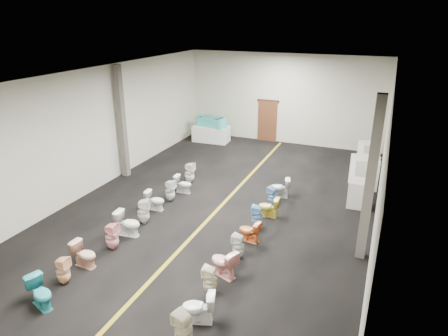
{
  "coord_description": "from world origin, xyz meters",
  "views": [
    {
      "loc": [
        4.9,
        -11.64,
        6.24
      ],
      "look_at": [
        -0.36,
        1.0,
        0.96
      ],
      "focal_mm": 32.0,
      "sensor_mm": 36.0,
      "label": 1
    }
  ],
  "objects": [
    {
      "name": "appliance_crate_b",
      "position": [
        4.4,
        3.47,
        0.61
      ],
      "size": [
        1.1,
        1.1,
        1.21
      ],
      "primitive_type": "cube",
      "rotation": [
        0.0,
        0.0,
        0.3
      ],
      "color": "white",
      "rests_on": "floor"
    },
    {
      "name": "toilet_left_5",
      "position": [
        -1.79,
        -2.2,
        0.42
      ],
      "size": [
        0.5,
        0.49,
        0.83
      ],
      "primitive_type": "imported",
      "rotation": [
        0.0,
        0.0,
        1.97
      ],
      "color": "silver",
      "rests_on": "floor"
    },
    {
      "name": "toilet_right_0",
      "position": [
        1.77,
        -6.21,
        0.41
      ],
      "size": [
        0.46,
        0.45,
        0.81
      ],
      "primitive_type": "imported",
      "rotation": [
        0.0,
        0.0,
        -1.85
      ],
      "color": "beige",
      "rests_on": "floor"
    },
    {
      "name": "toilet_left_9",
      "position": [
        -1.95,
        1.29,
        0.42
      ],
      "size": [
        0.41,
        0.4,
        0.85
      ],
      "primitive_type": "imported",
      "rotation": [
        0.0,
        0.0,
        1.52
      ],
      "color": "white",
      "rests_on": "floor"
    },
    {
      "name": "toilet_left_0",
      "position": [
        -1.77,
        -6.41,
        0.37
      ],
      "size": [
        0.81,
        0.62,
        0.73
      ],
      "primitive_type": "imported",
      "rotation": [
        0.0,
        0.0,
        1.24
      ],
      "color": "teal",
      "rests_on": "floor"
    },
    {
      "name": "toilet_right_1",
      "position": [
        1.75,
        -5.48,
        0.37
      ],
      "size": [
        0.82,
        0.62,
        0.74
      ],
      "primitive_type": "imported",
      "rotation": [
        0.0,
        0.0,
        -1.24
      ],
      "color": "white",
      "rests_on": "floor"
    },
    {
      "name": "floor",
      "position": [
        0.0,
        0.0,
        0.0
      ],
      "size": [
        16.0,
        16.0,
        0.0
      ],
      "primitive_type": "plane",
      "color": "black",
      "rests_on": "ground"
    },
    {
      "name": "toilet_left_3",
      "position": [
        -1.78,
        -3.82,
        0.41
      ],
      "size": [
        0.39,
        0.38,
        0.82
      ],
      "primitive_type": "imported",
      "rotation": [
        0.0,
        0.0,
        1.6
      ],
      "color": "#F1A5A6",
      "rests_on": "floor"
    },
    {
      "name": "toilet_right_8",
      "position": [
        1.62,
        0.61,
        0.34
      ],
      "size": [
        0.41,
        0.41,
        0.69
      ],
      "primitive_type": "imported",
      "rotation": [
        0.0,
        0.0,
        -1.98
      ],
      "color": "#72A1D0",
      "rests_on": "floor"
    },
    {
      "name": "toilet_left_4",
      "position": [
        -1.81,
        -3.0,
        0.39
      ],
      "size": [
        0.79,
        0.49,
        0.78
      ],
      "primitive_type": "imported",
      "rotation": [
        0.0,
        0.0,
        1.65
      ],
      "color": "white",
      "rests_on": "floor"
    },
    {
      "name": "toilet_left_1",
      "position": [
        -1.91,
        -5.56,
        0.37
      ],
      "size": [
        0.37,
        0.36,
        0.74
      ],
      "primitive_type": "imported",
      "rotation": [
        0.0,
        0.0,
        1.65
      ],
      "color": "#FFC395",
      "rests_on": "floor"
    },
    {
      "name": "toilet_right_4",
      "position": [
        1.67,
        -2.85,
        0.36
      ],
      "size": [
        0.34,
        0.33,
        0.71
      ],
      "primitive_type": "imported",
      "rotation": [
        0.0,
        0.0,
        -1.6
      ],
      "color": "silver",
      "rests_on": "floor"
    },
    {
      "name": "bathtub",
      "position": [
        -3.44,
        6.67,
        1.07
      ],
      "size": [
        1.84,
        0.88,
        0.55
      ],
      "rotation": [
        0.0,
        0.0,
        -0.19
      ],
      "color": "#42BFAE",
      "rests_on": "display_table"
    },
    {
      "name": "appliance_crate_a",
      "position": [
        4.4,
        1.72,
        0.47
      ],
      "size": [
        0.76,
        0.76,
        0.95
      ],
      "primitive_type": "cube",
      "rotation": [
        0.0,
        0.0,
        0.03
      ],
      "color": "silver",
      "rests_on": "floor"
    },
    {
      "name": "column_left",
      "position": [
        -4.75,
        1.0,
        2.25
      ],
      "size": [
        0.25,
        0.25,
        4.5
      ],
      "primitive_type": "cube",
      "color": "#59544C",
      "rests_on": "floor"
    },
    {
      "name": "toilet_right_3",
      "position": [
        1.61,
        -3.76,
        0.39
      ],
      "size": [
        0.86,
        0.68,
        0.77
      ],
      "primitive_type": "imported",
      "rotation": [
        0.0,
        0.0,
        -1.94
      ],
      "color": "#FBAFA6",
      "rests_on": "floor"
    },
    {
      "name": "toilet_left_8",
      "position": [
        -1.75,
        0.38,
        0.33
      ],
      "size": [
        0.67,
        0.4,
        0.67
      ],
      "primitive_type": "imported",
      "rotation": [
        0.0,
        0.0,
        1.62
      ],
      "color": "silver",
      "rests_on": "floor"
    },
    {
      "name": "door_frame",
      "position": [
        -0.8,
        7.95,
        2.12
      ],
      "size": [
        1.15,
        0.08,
        0.1
      ],
      "primitive_type": "cube",
      "color": "#331C11",
      "rests_on": "back_door"
    },
    {
      "name": "aisle_stripe",
      "position": [
        0.0,
        0.0,
        0.0
      ],
      "size": [
        0.12,
        15.6,
        0.01
      ],
      "primitive_type": "cube",
      "color": "olive",
      "rests_on": "floor"
    },
    {
      "name": "back_door",
      "position": [
        -0.8,
        7.94,
        1.05
      ],
      "size": [
        1.0,
        0.1,
        2.1
      ],
      "primitive_type": "cube",
      "color": "#562D19",
      "rests_on": "floor"
    },
    {
      "name": "appliance_crate_d",
      "position": [
        4.4,
        6.03,
        0.53
      ],
      "size": [
        0.97,
        0.97,
        1.06
      ],
      "primitive_type": "cube",
      "rotation": [
        0.0,
        0.0,
        0.4
      ],
      "color": "silver",
      "rests_on": "floor"
    },
    {
      "name": "toilet_right_5",
      "position": [
        1.67,
        -1.93,
        0.33
      ],
      "size": [
        0.69,
        0.46,
        0.66
      ],
      "primitive_type": "imported",
      "rotation": [
        0.0,
        0.0,
        -1.71
      ],
      "color": "orange",
      "rests_on": "floor"
    },
    {
      "name": "wall_back",
      "position": [
        0.0,
        8.0,
        2.25
      ],
      "size": [
        10.0,
        0.0,
        10.0
      ],
      "primitive_type": "plane",
      "rotation": [
        1.57,
        0.0,
        0.0
      ],
      "color": "beige",
      "rests_on": "ground"
    },
    {
      "name": "toilet_right_2",
      "position": [
        1.58,
        -4.51,
        0.37
      ],
      "size": [
        0.36,
        0.36,
        0.73
      ],
      "primitive_type": "imported",
      "rotation": [
        0.0,
        0.0,
        -1.49
      ],
      "color": "#F2E8C3",
      "rests_on": "floor"
    },
    {
      "name": "toilet_left_2",
      "position": [
        -1.93,
        -4.78,
        0.35
      ],
      "size": [
        0.71,
        0.42,
        0.71
      ],
      "primitive_type": "imported",
      "rotation": [
        0.0,
        0.0,
        1.53
      ],
      "color": "#EEB594",
      "rests_on": "floor"
    },
    {
      "name": "wall_front",
      "position": [
        0.0,
        -8.0,
        2.25
      ],
      "size": [
        10.0,
        0.0,
        10.0
      ],
      "primitive_type": "plane",
      "rotation": [
        -1.57,
        0.0,
        0.0
      ],
      "color": "beige",
      "rests_on": "ground"
    },
    {
      "name": "toilet_left_6",
      "position": [
        -1.97,
        -1.23,
        0.34
      ],
      "size": [
        0.69,
        0.43,
        0.68
      ],
      "primitive_type": "imported",
      "rotation": [
        0.0,
        0.0,
        1.65
      ],
      "color": "white",
      "rests_on": "floor"
    },
    {
      "name": "toilet_right_9",
      "position": [
        1.68,
        1.36,
        0.37
      ],
      "size": [
        0.81,
        0.6,
        0.74
      ],
      "primitive_type": "imported",
      "rotation": [
        0.0,
        0.0,
        -1.27
      ],
      "color": "silver",
      "rests_on": "floor"
    },
    {
      "name": "toilet_right_6",
      "position": [
        1.62,
        -1.08,
        0.38
      ],
      "size": [
        0.39,
        0.38,
        0.76
      ],
      "primitive_type": "imported",
      "rotation": [
        0.0,
        0.0,
        -1.45
      ],
      "color": "#75AAD7",
      "rests_on": "floor"
    },
    {
      "name": "appliance_crate_c",
      "position": [
        4.4,
        4.37,
        0.47
      ],
      "size": [
        1.08,
        1.08,
        0.93
      ],
      "primitive_type": "cube",
      "rotation": [
        0.0,
        0.0,
        -0.39
      ],
      "color": "silver",
      "rests_on": "floor"
    },
    {
      "name": "wall_right",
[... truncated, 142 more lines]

